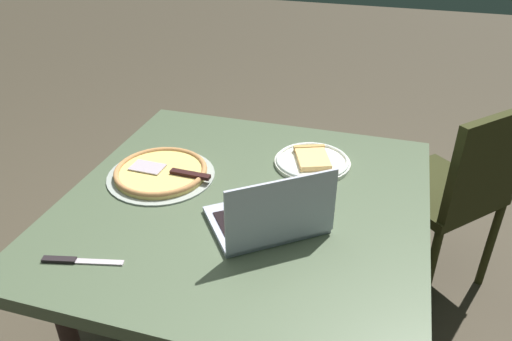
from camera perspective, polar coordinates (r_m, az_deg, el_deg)
dining_table at (r=1.57m, az=-1.32°, el=-5.44°), size 1.11×1.10×0.70m
laptop at (r=1.39m, az=1.61°, el=-5.38°), size 0.37×0.39×0.21m
pizza_plate at (r=1.72m, az=6.52°, el=1.13°), size 0.26×0.26×0.04m
pizza_tray at (r=1.67m, az=-10.91°, el=-0.19°), size 0.36×0.36×0.03m
table_knife at (r=1.39m, az=-20.25°, el=-9.75°), size 0.07×0.21×0.01m
chair_near at (r=2.11m, az=21.88°, el=-1.90°), size 0.57×0.57×0.86m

